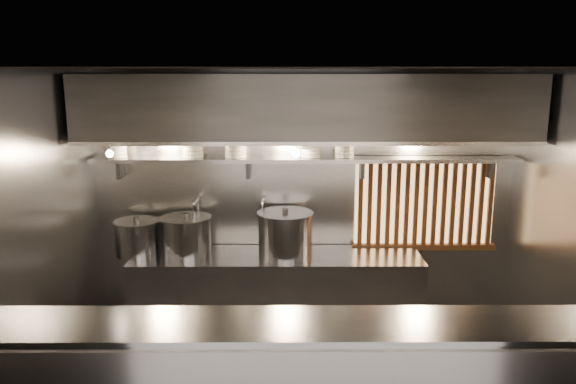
{
  "coord_description": "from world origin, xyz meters",
  "views": [
    {
      "loc": [
        -0.2,
        -4.43,
        2.78
      ],
      "look_at": [
        -0.18,
        0.55,
        1.7
      ],
      "focal_mm": 35.0,
      "sensor_mm": 36.0,
      "label": 1
    }
  ],
  "objects_px": {
    "heat_lamp": "(107,147)",
    "pendant_bulb": "(296,153)",
    "stock_pot_left": "(137,237)",
    "stock_pot_mid": "(187,235)",
    "stock_pot_right": "(285,233)"
  },
  "relations": [
    {
      "from": "stock_pot_right",
      "to": "stock_pot_mid",
      "type": "bearing_deg",
      "value": 178.59
    },
    {
      "from": "pendant_bulb",
      "to": "heat_lamp",
      "type": "bearing_deg",
      "value": -169.0
    },
    {
      "from": "stock_pot_right",
      "to": "stock_pot_left",
      "type": "bearing_deg",
      "value": 179.23
    },
    {
      "from": "heat_lamp",
      "to": "stock_pot_right",
      "type": "height_order",
      "value": "heat_lamp"
    },
    {
      "from": "stock_pot_right",
      "to": "pendant_bulb",
      "type": "bearing_deg",
      "value": 24.58
    },
    {
      "from": "stock_pot_mid",
      "to": "stock_pot_right",
      "type": "relative_size",
      "value": 0.83
    },
    {
      "from": "stock_pot_left",
      "to": "stock_pot_mid",
      "type": "height_order",
      "value": "stock_pot_mid"
    },
    {
      "from": "pendant_bulb",
      "to": "stock_pot_left",
      "type": "bearing_deg",
      "value": -178.99
    },
    {
      "from": "heat_lamp",
      "to": "pendant_bulb",
      "type": "relative_size",
      "value": 1.87
    },
    {
      "from": "pendant_bulb",
      "to": "stock_pot_left",
      "type": "relative_size",
      "value": 0.33
    },
    {
      "from": "stock_pot_left",
      "to": "stock_pot_right",
      "type": "relative_size",
      "value": 0.78
    },
    {
      "from": "heat_lamp",
      "to": "stock_pot_mid",
      "type": "height_order",
      "value": "heat_lamp"
    },
    {
      "from": "pendant_bulb",
      "to": "stock_pot_mid",
      "type": "distance_m",
      "value": 1.43
    },
    {
      "from": "stock_pot_left",
      "to": "stock_pot_right",
      "type": "height_order",
      "value": "stock_pot_right"
    },
    {
      "from": "heat_lamp",
      "to": "stock_pot_right",
      "type": "distance_m",
      "value": 1.96
    }
  ]
}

